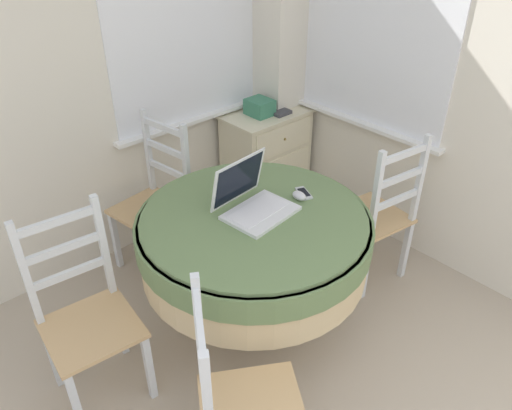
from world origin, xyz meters
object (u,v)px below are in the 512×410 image
cell_phone (304,193)px  storage_box (260,107)px  laptop (253,201)px  dining_chair_left_flank (87,318)px  dining_chair_camera_near (240,409)px  corner_cabinet (266,159)px  book_on_cabinet (276,110)px  round_dining_table (254,239)px  dining_chair_near_right_window (376,216)px  dining_chair_near_back_window (156,203)px  computer_mouse (299,196)px

cell_phone → storage_box: storage_box is taller
laptop → dining_chair_left_flank: size_ratio=0.38×
dining_chair_camera_near → corner_cabinet: 2.18m
dining_chair_left_flank → book_on_cabinet: size_ratio=4.75×
round_dining_table → dining_chair_near_right_window: size_ratio=1.19×
round_dining_table → dining_chair_near_back_window: dining_chair_near_back_window is taller
dining_chair_near_back_window → dining_chair_near_right_window: 1.34m
round_dining_table → storage_box: (0.89, 0.93, 0.19)m
laptop → dining_chair_camera_near: laptop is taller
dining_chair_camera_near → dining_chair_left_flank: bearing=104.3°
dining_chair_near_back_window → book_on_cabinet: 1.11m
storage_box → book_on_cabinet: storage_box is taller
round_dining_table → computer_mouse: computer_mouse is taller
book_on_cabinet → laptop: bearing=-139.1°
dining_chair_near_back_window → corner_cabinet: (1.01, 0.07, -0.08)m
dining_chair_left_flank → corner_cabinet: dining_chair_left_flank is taller
dining_chair_left_flank → cell_phone: bearing=-12.3°
dining_chair_near_back_window → storage_box: 1.01m
laptop → storage_box: (0.87, 0.89, -0.01)m
computer_mouse → dining_chair_near_right_window: 0.66m
round_dining_table → dining_chair_near_right_window: (0.83, -0.16, -0.16)m
cell_phone → dining_chair_near_back_window: dining_chair_near_back_window is taller
round_dining_table → cell_phone: cell_phone is taller
dining_chair_near_right_window → dining_chair_left_flank: same height
round_dining_table → dining_chair_camera_near: bearing=-135.6°
round_dining_table → dining_chair_left_flank: 0.87m
cell_phone → dining_chair_left_flank: dining_chair_left_flank is taller
computer_mouse → dining_chair_near_right_window: bearing=-12.0°
laptop → book_on_cabinet: (0.99, 0.85, -0.05)m
computer_mouse → dining_chair_near_back_window: (-0.33, 0.89, -0.32)m
round_dining_table → storage_box: 1.30m
cell_phone → corner_cabinet: size_ratio=0.18×
cell_phone → corner_cabinet: cell_phone is taller
dining_chair_left_flank → laptop: bearing=-12.6°
computer_mouse → dining_chair_camera_near: 1.09m
laptop → round_dining_table: bearing=-124.4°
dining_chair_near_right_window → dining_chair_near_back_window: bearing=131.3°
laptop → dining_chair_camera_near: bearing=-135.1°
round_dining_table → dining_chair_near_right_window: bearing=-11.1°
cell_phone → dining_chair_near_right_window: dining_chair_near_right_window is taller
dining_chair_near_right_window → book_on_cabinet: bearing=80.2°
dining_chair_near_back_window → book_on_cabinet: dining_chair_near_back_window is taller
round_dining_table → dining_chair_near_back_window: bearing=93.8°
laptop → storage_box: bearing=45.8°
dining_chair_camera_near → book_on_cabinet: (1.62, 1.49, 0.30)m
laptop → computer_mouse: bearing=-18.2°
laptop → computer_mouse: laptop is taller
laptop → cell_phone: (0.30, -0.06, -0.05)m
cell_phone → corner_cabinet: 1.20m
dining_chair_near_right_window → cell_phone: bearing=164.8°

